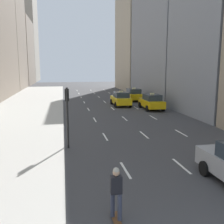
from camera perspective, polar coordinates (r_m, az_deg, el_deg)
name	(u,v)px	position (r m, az deg, el deg)	size (l,w,h in m)	color
sidewalk_left	(27,109)	(30.91, -17.99, 0.62)	(8.00, 66.00, 0.15)	#ADAAA3
lane_markings	(118,113)	(27.29, 1.31, -0.22)	(5.72, 56.00, 0.01)	white
building_row_left	(1,19)	(55.68, -23.10, 18.10)	(6.00, 96.05, 32.14)	gray
taxi_lead	(133,95)	(37.22, 4.67, 3.81)	(2.02, 4.40, 1.87)	yellow
taxi_second	(121,99)	(32.27, 1.93, 2.92)	(2.02, 4.40, 1.87)	yellow
taxi_third	(151,102)	(29.84, 8.58, 2.24)	(2.02, 4.40, 1.87)	yellow
skateboarder	(116,192)	(8.47, 0.90, -16.92)	(0.36, 0.80, 1.75)	brown
traffic_light_pole	(67,108)	(15.49, -9.73, 0.92)	(0.24, 0.42, 3.60)	black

